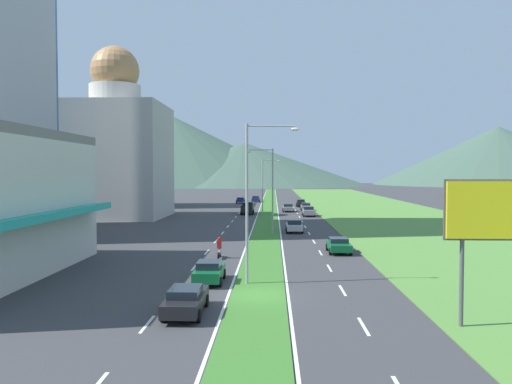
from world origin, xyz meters
name	(u,v)px	position (x,y,z in m)	size (l,w,h in m)	color
ground_plane	(258,296)	(0.00, 0.00, 0.00)	(600.00, 600.00, 0.00)	#38383A
grass_median	(268,213)	(0.00, 60.00, 0.03)	(3.20, 240.00, 0.06)	#387028
grass_verge_right	(386,213)	(20.60, 60.00, 0.03)	(24.00, 240.00, 0.06)	#518438
lane_dash_left_2	(147,324)	(-5.10, -5.62, 0.01)	(0.16, 2.80, 0.01)	silver
lane_dash_left_3	(176,289)	(-5.10, 1.57, 0.01)	(0.16, 2.80, 0.01)	silver
lane_dash_left_4	(194,267)	(-5.10, 8.77, 0.01)	(0.16, 2.80, 0.01)	silver
lane_dash_left_5	(207,252)	(-5.10, 15.96, 0.01)	(0.16, 2.80, 0.01)	silver
lane_dash_left_6	(216,241)	(-5.10, 23.15, 0.01)	(0.16, 2.80, 0.01)	silver
lane_dash_left_7	(223,233)	(-5.10, 30.34, 0.01)	(0.16, 2.80, 0.01)	silver
lane_dash_left_8	(228,226)	(-5.10, 37.53, 0.01)	(0.16, 2.80, 0.01)	silver
lane_dash_left_9	(232,221)	(-5.10, 44.72, 0.01)	(0.16, 2.80, 0.01)	silver
lane_dash_left_10	(236,217)	(-5.10, 51.92, 0.01)	(0.16, 2.80, 0.01)	silver
lane_dash_left_11	(239,213)	(-5.10, 59.11, 0.01)	(0.16, 2.80, 0.01)	silver
lane_dash_left_12	(241,210)	(-5.10, 66.30, 0.01)	(0.16, 2.80, 0.01)	silver
lane_dash_left_13	(244,207)	(-5.10, 73.49, 0.01)	(0.16, 2.80, 0.01)	silver
lane_dash_right_2	(364,326)	(5.10, -5.62, 0.01)	(0.16, 2.80, 0.01)	silver
lane_dash_right_3	(343,290)	(5.10, 1.57, 0.01)	(0.16, 2.80, 0.01)	silver
lane_dash_right_4	(329,268)	(5.10, 8.77, 0.01)	(0.16, 2.80, 0.01)	silver
lane_dash_right_5	(320,253)	(5.10, 15.96, 0.01)	(0.16, 2.80, 0.01)	silver
lane_dash_right_6	(314,242)	(5.10, 23.15, 0.01)	(0.16, 2.80, 0.01)	silver
lane_dash_right_7	(309,233)	(5.10, 30.34, 0.01)	(0.16, 2.80, 0.01)	silver
lane_dash_right_8	(305,227)	(5.10, 37.53, 0.01)	(0.16, 2.80, 0.01)	silver
lane_dash_right_9	(302,221)	(5.10, 44.72, 0.01)	(0.16, 2.80, 0.01)	silver
lane_dash_right_10	(299,217)	(5.10, 51.92, 0.01)	(0.16, 2.80, 0.01)	silver
lane_dash_right_11	(297,213)	(5.10, 59.11, 0.01)	(0.16, 2.80, 0.01)	silver
lane_dash_right_12	(295,210)	(5.10, 66.30, 0.01)	(0.16, 2.80, 0.01)	silver
lane_dash_right_13	(294,208)	(5.10, 73.49, 0.01)	(0.16, 2.80, 0.01)	silver
edge_line_median_left	(258,213)	(-1.75, 60.00, 0.01)	(0.16, 240.00, 0.01)	silver
edge_line_median_right	(278,213)	(1.75, 60.00, 0.01)	(0.16, 240.00, 0.01)	silver
domed_building	(116,151)	(-24.12, 50.69, 10.61)	(15.58, 15.58, 27.01)	#B7B2A8
midrise_colored	(125,158)	(-30.01, 75.87, 10.17)	(15.02, 15.02, 20.33)	beige
hill_far_left	(172,150)	(-58.08, 266.19, 19.88)	(163.30, 163.30, 39.76)	#3D5647
hill_far_center	(245,164)	(-15.00, 253.00, 11.66)	(134.33, 134.33, 23.32)	#3D5647
hill_far_right	(497,156)	(127.12, 260.84, 16.37)	(137.54, 137.54, 32.75)	#3D5647
street_lamp_near	(253,192)	(-0.45, 3.16, 5.92)	(3.44, 0.42, 10.30)	#99999E
street_lamp_mid	(270,185)	(0.49, 29.33, 5.68)	(3.13, 0.28, 9.91)	#99999E
street_lamp_far	(264,183)	(-0.57, 55.53, 5.38)	(2.97, 0.46, 9.35)	#99999E
billboard_roadside	(503,217)	(11.39, -5.65, 5.17)	(5.32, 0.28, 6.89)	#4C4C51
car_0	(186,300)	(-3.57, -3.83, 0.73)	(1.92, 4.67, 1.39)	black
car_1	(288,208)	(3.59, 62.88, 0.73)	(1.99, 4.54, 1.41)	slate
car_2	(209,271)	(-3.30, 3.52, 0.74)	(1.87, 4.19, 1.44)	#0C5128
car_3	(308,211)	(6.65, 53.52, 0.80)	(1.96, 4.42, 1.57)	slate
car_4	(256,199)	(-3.28, 92.30, 0.75)	(1.93, 4.07, 1.45)	navy
car_5	(339,245)	(6.73, 16.08, 0.70)	(2.00, 4.18, 1.33)	#0C5128
car_6	(241,200)	(-6.63, 87.68, 0.71)	(1.96, 4.17, 1.36)	navy
car_7	(294,226)	(3.42, 31.55, 0.75)	(2.02, 4.24, 1.49)	#B2B2B7
car_8	(301,203)	(6.66, 76.25, 0.78)	(1.89, 4.63, 1.51)	black
car_9	(306,207)	(7.02, 65.68, 0.73)	(1.89, 4.39, 1.41)	slate
pickup_truck_0	(248,208)	(-3.51, 57.47, 0.98)	(2.18, 5.40, 2.00)	black
motorcycle_rider	(219,249)	(-3.63, 12.81, 0.75)	(0.36, 2.00, 1.80)	black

